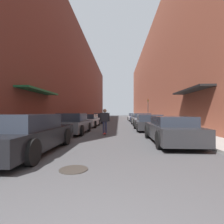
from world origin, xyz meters
TOP-DOWN VIEW (x-y plane):
  - ground at (0.00, 24.98)m, footprint 137.41×137.41m
  - curb_strip_left at (-4.73, 31.23)m, footprint 1.80×62.46m
  - curb_strip_right at (4.73, 31.23)m, footprint 1.80×62.46m
  - building_row_left at (-7.63, 31.23)m, footprint 4.90×62.46m
  - building_row_right at (7.63, 31.23)m, footprint 4.90×62.46m
  - parked_car_left_0 at (-2.79, 4.83)m, footprint 1.94×4.78m
  - parked_car_left_1 at (-2.69, 10.41)m, footprint 1.85×4.17m
  - parked_car_left_2 at (-2.68, 16.17)m, footprint 1.90×4.81m
  - parked_car_left_3 at (-2.66, 21.96)m, footprint 2.02×4.11m
  - parked_car_left_4 at (-2.85, 27.67)m, footprint 1.88×4.61m
  - parked_car_right_0 at (2.73, 7.03)m, footprint 1.85×4.61m
  - parked_car_right_1 at (2.66, 12.56)m, footprint 2.08×4.06m
  - parked_car_right_2 at (2.79, 18.10)m, footprint 2.03×4.38m
  - parked_car_right_3 at (2.86, 23.57)m, footprint 1.89×4.19m
  - parked_car_right_4 at (2.81, 28.90)m, footprint 1.86×4.84m
  - skateboarder at (-0.56, 10.08)m, footprint 0.62×0.78m
  - manhole_cover at (-0.75, 3.15)m, footprint 0.70×0.70m
  - traffic_light at (4.90, 26.51)m, footprint 0.16×0.22m

SIDE VIEW (x-z plane):
  - ground at x=0.00m, z-range 0.00..0.00m
  - manhole_cover at x=-0.75m, z-range 0.00..0.02m
  - curb_strip_left at x=-4.73m, z-range 0.00..0.12m
  - curb_strip_right at x=4.73m, z-range 0.00..0.12m
  - parked_car_right_3 at x=2.86m, z-range -0.01..1.15m
  - parked_car_left_3 at x=-2.66m, z-range -0.02..1.18m
  - parked_car_right_1 at x=2.66m, z-range -0.02..1.22m
  - parked_car_left_2 at x=-2.68m, z-range -0.01..1.23m
  - parked_car_right_4 at x=2.81m, z-range -0.03..1.24m
  - parked_car_left_4 at x=-2.85m, z-range -0.02..1.24m
  - parked_car_right_0 at x=2.73m, z-range 0.00..1.23m
  - parked_car_right_2 at x=2.79m, z-range -0.01..1.29m
  - parked_car_left_1 at x=-2.69m, z-range -0.03..1.32m
  - parked_car_left_0 at x=-2.79m, z-range -0.02..1.33m
  - skateboarder at x=-0.56m, z-range 0.19..1.82m
  - traffic_light at x=4.90m, z-range 0.53..3.94m
  - building_row_left at x=-7.63m, z-range 0.00..14.70m
  - building_row_right at x=7.63m, z-range 0.00..15.63m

